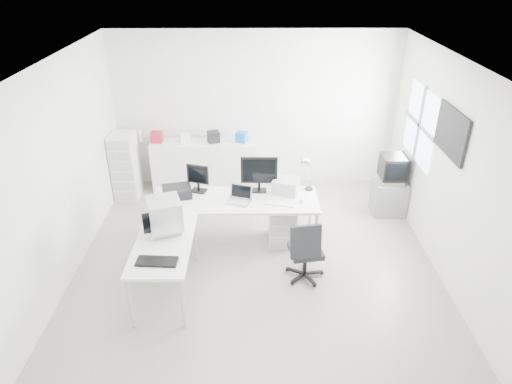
{
  "coord_description": "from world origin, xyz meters",
  "views": [
    {
      "loc": [
        -0.04,
        -5.31,
        3.95
      ],
      "look_at": [
        0.0,
        0.2,
        1.0
      ],
      "focal_mm": 32.0,
      "sensor_mm": 36.0,
      "label": 1
    }
  ],
  "objects_px": {
    "lcd_monitor_large": "(259,174)",
    "laptop": "(238,195)",
    "drawer_pedestal": "(282,224)",
    "inkjet_printer": "(177,192)",
    "laser_printer": "(286,186)",
    "filing_cabinet": "(125,166)",
    "side_desk": "(166,267)",
    "crt_tv": "(393,169)",
    "sideboard": "(204,165)",
    "crt_monitor": "(165,218)",
    "tv_cabinet": "(389,197)",
    "office_chair": "(306,248)",
    "main_desk": "(236,221)",
    "lcd_monitor_small": "(198,179)"
  },
  "relations": [
    {
      "from": "lcd_monitor_large",
      "to": "drawer_pedestal",
      "type": "bearing_deg",
      "value": -28.45
    },
    {
      "from": "crt_monitor",
      "to": "drawer_pedestal",
      "type": "bearing_deg",
      "value": 11.32
    },
    {
      "from": "side_desk",
      "to": "sideboard",
      "type": "xyz_separation_m",
      "value": [
        0.21,
        2.89,
        0.08
      ]
    },
    {
      "from": "side_desk",
      "to": "crt_monitor",
      "type": "height_order",
      "value": "crt_monitor"
    },
    {
      "from": "main_desk",
      "to": "filing_cabinet",
      "type": "bearing_deg",
      "value": 142.65
    },
    {
      "from": "main_desk",
      "to": "drawer_pedestal",
      "type": "distance_m",
      "value": 0.71
    },
    {
      "from": "inkjet_printer",
      "to": "sideboard",
      "type": "bearing_deg",
      "value": 69.23
    },
    {
      "from": "drawer_pedestal",
      "to": "sideboard",
      "type": "xyz_separation_m",
      "value": [
        -1.34,
        1.74,
        0.16
      ]
    },
    {
      "from": "laptop",
      "to": "filing_cabinet",
      "type": "bearing_deg",
      "value": 160.08
    },
    {
      "from": "side_desk",
      "to": "crt_monitor",
      "type": "bearing_deg",
      "value": 90.0
    },
    {
      "from": "crt_monitor",
      "to": "sideboard",
      "type": "distance_m",
      "value": 2.7
    },
    {
      "from": "sideboard",
      "to": "tv_cabinet",
      "type": "bearing_deg",
      "value": -16.19
    },
    {
      "from": "inkjet_printer",
      "to": "sideboard",
      "type": "distance_m",
      "value": 1.74
    },
    {
      "from": "inkjet_printer",
      "to": "crt_monitor",
      "type": "distance_m",
      "value": 0.96
    },
    {
      "from": "laser_printer",
      "to": "filing_cabinet",
      "type": "xyz_separation_m",
      "value": [
        -2.73,
        1.29,
        -0.27
      ]
    },
    {
      "from": "main_desk",
      "to": "laser_printer",
      "type": "distance_m",
      "value": 0.92
    },
    {
      "from": "drawer_pedestal",
      "to": "side_desk",
      "type": "bearing_deg",
      "value": -143.43
    },
    {
      "from": "filing_cabinet",
      "to": "lcd_monitor_large",
      "type": "bearing_deg",
      "value": -28.42
    },
    {
      "from": "crt_tv",
      "to": "crt_monitor",
      "type": "bearing_deg",
      "value": -152.9
    },
    {
      "from": "lcd_monitor_large",
      "to": "crt_monitor",
      "type": "bearing_deg",
      "value": -136.19
    },
    {
      "from": "laser_printer",
      "to": "crt_tv",
      "type": "height_order",
      "value": "crt_tv"
    },
    {
      "from": "crt_tv",
      "to": "main_desk",
      "type": "bearing_deg",
      "value": -160.86
    },
    {
      "from": "side_desk",
      "to": "drawer_pedestal",
      "type": "bearing_deg",
      "value": 36.57
    },
    {
      "from": "main_desk",
      "to": "sideboard",
      "type": "height_order",
      "value": "sideboard"
    },
    {
      "from": "drawer_pedestal",
      "to": "inkjet_printer",
      "type": "xyz_separation_m",
      "value": [
        -1.55,
        0.05,
        0.52
      ]
    },
    {
      "from": "office_chair",
      "to": "filing_cabinet",
      "type": "bearing_deg",
      "value": 132.3
    },
    {
      "from": "inkjet_printer",
      "to": "tv_cabinet",
      "type": "relative_size",
      "value": 0.71
    },
    {
      "from": "tv_cabinet",
      "to": "laser_printer",
      "type": "bearing_deg",
      "value": -159.7
    },
    {
      "from": "sideboard",
      "to": "laptop",
      "type": "bearing_deg",
      "value": -70.02
    },
    {
      "from": "laser_printer",
      "to": "crt_tv",
      "type": "distance_m",
      "value": 1.89
    },
    {
      "from": "side_desk",
      "to": "crt_tv",
      "type": "xyz_separation_m",
      "value": [
        3.37,
        1.97,
        0.43
      ]
    },
    {
      "from": "crt_monitor",
      "to": "office_chair",
      "type": "xyz_separation_m",
      "value": [
        1.8,
        0.03,
        -0.49
      ]
    },
    {
      "from": "drawer_pedestal",
      "to": "lcd_monitor_small",
      "type": "xyz_separation_m",
      "value": [
        -1.25,
        0.2,
        0.66
      ]
    },
    {
      "from": "inkjet_printer",
      "to": "crt_monitor",
      "type": "xyz_separation_m",
      "value": [
        0.0,
        -0.95,
        0.14
      ]
    },
    {
      "from": "drawer_pedestal",
      "to": "filing_cabinet",
      "type": "bearing_deg",
      "value": 151.41
    },
    {
      "from": "lcd_monitor_large",
      "to": "laptop",
      "type": "distance_m",
      "value": 0.49
    },
    {
      "from": "lcd_monitor_small",
      "to": "laptop",
      "type": "xyz_separation_m",
      "value": [
        0.6,
        -0.35,
        -0.09
      ]
    },
    {
      "from": "main_desk",
      "to": "tv_cabinet",
      "type": "xyz_separation_m",
      "value": [
        2.52,
        0.87,
        -0.09
      ]
    },
    {
      "from": "lcd_monitor_large",
      "to": "tv_cabinet",
      "type": "height_order",
      "value": "lcd_monitor_large"
    },
    {
      "from": "inkjet_printer",
      "to": "laser_printer",
      "type": "bearing_deg",
      "value": -9.32
    },
    {
      "from": "filing_cabinet",
      "to": "office_chair",
      "type": "bearing_deg",
      "value": -38.5
    },
    {
      "from": "side_desk",
      "to": "lcd_monitor_small",
      "type": "height_order",
      "value": "lcd_monitor_small"
    },
    {
      "from": "crt_tv",
      "to": "sideboard",
      "type": "relative_size",
      "value": 0.27
    },
    {
      "from": "side_desk",
      "to": "crt_tv",
      "type": "relative_size",
      "value": 2.8
    },
    {
      "from": "side_desk",
      "to": "tv_cabinet",
      "type": "distance_m",
      "value": 3.91
    },
    {
      "from": "lcd_monitor_small",
      "to": "office_chair",
      "type": "relative_size",
      "value": 0.45
    },
    {
      "from": "main_desk",
      "to": "crt_monitor",
      "type": "relative_size",
      "value": 5.73
    },
    {
      "from": "tv_cabinet",
      "to": "crt_tv",
      "type": "bearing_deg",
      "value": 0.0
    },
    {
      "from": "lcd_monitor_large",
      "to": "sideboard",
      "type": "relative_size",
      "value": 0.3
    },
    {
      "from": "laptop",
      "to": "tv_cabinet",
      "type": "xyz_separation_m",
      "value": [
        2.47,
        0.97,
        -0.58
      ]
    }
  ]
}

